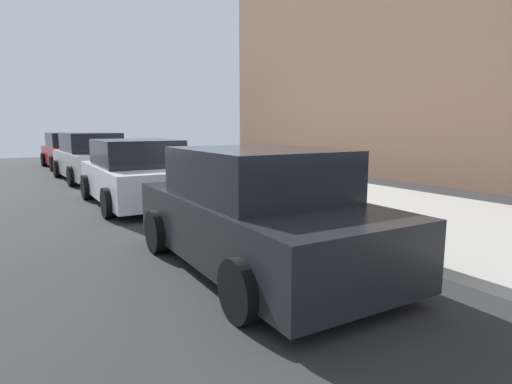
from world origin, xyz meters
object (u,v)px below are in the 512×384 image
Objects in this scene: parked_car_red_3 at (68,151)px; suitcase_red_2 at (299,196)px; bollard_post at (229,178)px; parked_car_silver_2 at (91,158)px; suitcase_olive_1 at (312,200)px; suitcase_silver_5 at (262,186)px; suitcase_maroon_0 at (330,205)px; suitcase_navy_4 at (272,190)px; parked_car_charcoal_0 at (257,212)px; suitcase_teal_3 at (288,192)px; parked_car_white_1 at (137,174)px; fire_hydrant at (244,180)px.

suitcase_red_2 is at bearing -170.94° from parked_car_red_3.
suitcase_red_2 reaches higher than bollard_post.
suitcase_olive_1 is at bearing -166.70° from parked_car_silver_2.
parked_car_red_3 is at bearing 10.21° from suitcase_silver_5.
suitcase_maroon_0 is 15.24m from parked_car_red_3.
parked_car_charcoal_0 is (-2.94, 2.21, 0.26)m from suitcase_navy_4.
suitcase_teal_3 is 0.49m from suitcase_navy_4.
parked_car_red_3 reaches higher than parked_car_white_1.
suitcase_maroon_0 is 1.03× the size of bollard_post.
parked_car_white_1 is (0.69, 2.14, 0.16)m from bollard_post.
suitcase_navy_4 is 1.17× the size of bollard_post.
parked_car_white_1 is 1.00× the size of parked_car_red_3.
parked_car_charcoal_0 is 10.96m from parked_car_silver_2.
suitcase_silver_5 is 3.04m from parked_car_white_1.
parked_car_silver_2 reaches higher than suitcase_red_2.
suitcase_red_2 is at bearing 172.92° from suitcase_teal_3.
parked_car_red_3 is at bearing -0.00° from parked_car_charcoal_0.
suitcase_navy_4 reaches higher than suitcase_teal_3.
suitcase_navy_4 is 0.23× the size of parked_car_red_3.
parked_car_charcoal_0 is at bearing 125.26° from suitcase_olive_1.
suitcase_red_2 is 1.17× the size of bollard_post.
parked_car_silver_2 is at bearing 14.14° from suitcase_red_2.
suitcase_silver_5 is at bearing -173.75° from bollard_post.
suitcase_navy_4 is at bearing 10.52° from suitcase_teal_3.
parked_car_charcoal_0 reaches higher than suitcase_red_2.
parked_car_silver_2 is at bearing -0.00° from parked_car_white_1.
suitcase_silver_5 is at bearing -163.07° from parked_car_silver_2.
suitcase_maroon_0 is 0.21× the size of parked_car_white_1.
parked_car_red_3 is (10.67, -0.00, 0.00)m from parked_car_white_1.
suitcase_teal_3 is 0.19× the size of parked_car_white_1.
suitcase_silver_5 is 7.84m from parked_car_silver_2.
suitcase_teal_3 is at bearing -164.83° from parked_car_silver_2.
parked_car_charcoal_0 is 1.01× the size of parked_car_red_3.
parked_car_charcoal_0 is (-2.03, 2.25, 0.27)m from suitcase_red_2.
suitcase_teal_3 is 3.38m from parked_car_charcoal_0.
bollard_post is 0.19× the size of parked_car_silver_2.
suitcase_teal_3 is at bearing -43.08° from parked_car_charcoal_0.
parked_car_silver_2 reaches higher than suitcase_navy_4.
suitcase_maroon_0 is 4.94m from parked_car_white_1.
suitcase_olive_1 is 2.73m from parked_car_charcoal_0.
suitcase_navy_4 reaches higher than bollard_post.
parked_car_charcoal_0 is 16.13m from parked_car_red_3.
suitcase_maroon_0 is 1.89m from suitcase_navy_4.
bollard_post is (1.31, 0.14, 0.06)m from suitcase_silver_5.
parked_car_charcoal_0 is 1.01× the size of parked_car_white_1.
parked_car_silver_2 is (7.50, 2.28, 0.26)m from suitcase_silver_5.
parked_car_red_3 reaches higher than suitcase_teal_3.
suitcase_maroon_0 is 0.21× the size of parked_car_red_3.
parked_car_charcoal_0 reaches higher than suitcase_olive_1.
suitcase_red_2 is 2.25m from fire_hydrant.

